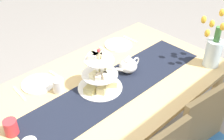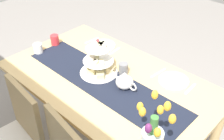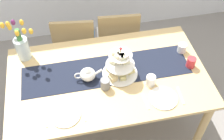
{
  "view_description": "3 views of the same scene",
  "coord_description": "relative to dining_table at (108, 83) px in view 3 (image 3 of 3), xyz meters",
  "views": [
    {
      "loc": [
        1.06,
        1.11,
        1.95
      ],
      "look_at": [
        -0.04,
        -0.03,
        0.84
      ],
      "focal_mm": 44.44,
      "sensor_mm": 36.0,
      "label": 1
    },
    {
      "loc": [
        -1.21,
        1.24,
        2.08
      ],
      "look_at": [
        -0.0,
        -0.04,
        0.84
      ],
      "focal_mm": 44.73,
      "sensor_mm": 36.0,
      "label": 2
    },
    {
      "loc": [
        -0.28,
        -1.53,
        2.58
      ],
      "look_at": [
        0.04,
        0.01,
        0.83
      ],
      "focal_mm": 44.98,
      "sensor_mm": 36.0,
      "label": 3
    }
  ],
  "objects": [
    {
      "name": "dining_table",
      "position": [
        0.0,
        0.0,
        0.0
      ],
      "size": [
        1.68,
        1.0,
        0.78
      ],
      "color": "tan",
      "rests_on": "ground_plane"
    },
    {
      "name": "teapot",
      "position": [
        -0.17,
        0.0,
        0.16
      ],
      "size": [
        0.24,
        0.13,
        0.14
      ],
      "color": "white",
      "rests_on": "table_runner"
    },
    {
      "name": "ground_plane",
      "position": [
        0.0,
        0.0,
        -0.67
      ],
      "size": [
        8.0,
        8.0,
        0.0
      ],
      "primitive_type": "plane",
      "color": "gray"
    },
    {
      "name": "dinner_plate_right",
      "position": [
        0.38,
        -0.32,
        0.11
      ],
      "size": [
        0.23,
        0.23,
        0.01
      ],
      "primitive_type": "cylinder",
      "color": "white",
      "rests_on": "dining_table"
    },
    {
      "name": "mug_grey",
      "position": [
        -0.04,
        -0.13,
        0.15
      ],
      "size": [
        0.08,
        0.08,
        0.09
      ],
      "primitive_type": "cylinder",
      "color": "slate",
      "rests_on": "table_runner"
    },
    {
      "name": "table_runner",
      "position": [
        0.0,
        0.06,
        0.1
      ],
      "size": [
        1.44,
        0.35,
        0.0
      ],
      "primitive_type": "cube",
      "color": "black",
      "rests_on": "dining_table"
    },
    {
      "name": "fork_left",
      "position": [
        -0.53,
        -0.32,
        0.11
      ],
      "size": [
        0.02,
        0.15,
        0.01
      ],
      "primitive_type": "cube",
      "rotation": [
        0.0,
        0.0,
        0.05
      ],
      "color": "silver",
      "rests_on": "dining_table"
    },
    {
      "name": "chair_right",
      "position": [
        0.25,
        0.73,
        -0.17
      ],
      "size": [
        0.46,
        0.46,
        0.91
      ],
      "color": "#9C8254",
      "rests_on": "ground_plane"
    },
    {
      "name": "mug_white_text",
      "position": [
        0.32,
        -0.16,
        0.15
      ],
      "size": [
        0.08,
        0.08,
        0.09
      ],
      "primitive_type": "cylinder",
      "color": "white",
      "rests_on": "dining_table"
    },
    {
      "name": "mug_orange",
      "position": [
        0.72,
        -0.04,
        0.15
      ],
      "size": [
        0.08,
        0.08,
        0.09
      ],
      "primitive_type": "cylinder",
      "color": "red",
      "rests_on": "dining_table"
    },
    {
      "name": "cream_jug",
      "position": [
        0.72,
        0.15,
        0.14
      ],
      "size": [
        0.08,
        0.08,
        0.08
      ],
      "primitive_type": "cylinder",
      "color": "white",
      "rests_on": "dining_table"
    },
    {
      "name": "tiered_cake_stand",
      "position": [
        0.1,
        0.0,
        0.2
      ],
      "size": [
        0.3,
        0.3,
        0.3
      ],
      "color": "beige",
      "rests_on": "table_runner"
    },
    {
      "name": "chair_left",
      "position": [
        -0.22,
        0.73,
        -0.17
      ],
      "size": [
        0.47,
        0.47,
        0.91
      ],
      "color": "#9C8254",
      "rests_on": "ground_plane"
    },
    {
      "name": "tulip_vase",
      "position": [
        -0.68,
        0.37,
        0.25
      ],
      "size": [
        0.25,
        0.22,
        0.43
      ],
      "color": "silver",
      "rests_on": "dining_table"
    },
    {
      "name": "knife_left",
      "position": [
        -0.24,
        -0.32,
        0.11
      ],
      "size": [
        0.03,
        0.17,
        0.01
      ],
      "primitive_type": "cube",
      "rotation": [
        0.0,
        0.0,
        -0.08
      ],
      "color": "silver",
      "rests_on": "dining_table"
    },
    {
      "name": "knife_right",
      "position": [
        0.53,
        -0.32,
        0.11
      ],
      "size": [
        0.02,
        0.17,
        0.01
      ],
      "primitive_type": "cube",
      "rotation": [
        0.0,
        0.0,
        -0.06
      ],
      "color": "silver",
      "rests_on": "dining_table"
    },
    {
      "name": "fork_right",
      "position": [
        0.24,
        -0.32,
        0.11
      ],
      "size": [
        0.03,
        0.15,
        0.01
      ],
      "primitive_type": "cube",
      "rotation": [
        0.0,
        0.0,
        0.07
      ],
      "color": "silver",
      "rests_on": "dining_table"
    },
    {
      "name": "dinner_plate_left",
      "position": [
        -0.39,
        -0.32,
        0.11
      ],
      "size": [
        0.23,
        0.23,
        0.01
      ],
      "primitive_type": "cylinder",
      "color": "white",
      "rests_on": "dining_table"
    }
  ]
}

